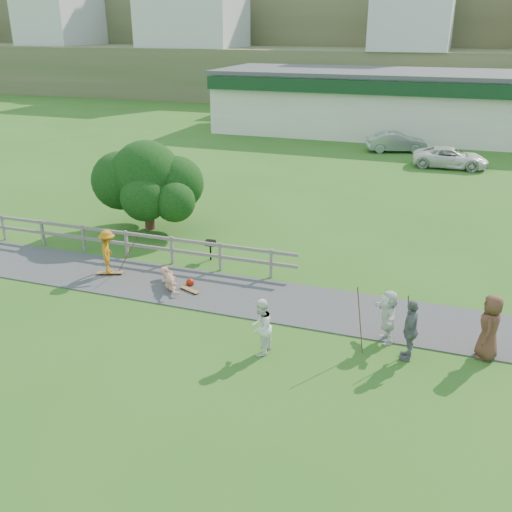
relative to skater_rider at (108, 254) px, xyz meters
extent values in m
plane|color=#2D601B|center=(3.67, -1.54, -0.82)|extent=(260.00, 260.00, 0.00)
cube|color=#323234|center=(3.67, -0.04, -0.80)|extent=(34.00, 3.00, 0.04)
cube|color=#605B55|center=(-6.33, 1.76, -0.27)|extent=(0.10, 0.10, 1.10)
cube|color=#605B55|center=(-4.33, 1.76, -0.27)|extent=(0.10, 0.10, 1.10)
cube|color=#605B55|center=(-2.33, 1.76, -0.27)|extent=(0.10, 0.10, 1.10)
cube|color=#605B55|center=(-0.33, 1.76, -0.27)|extent=(0.10, 0.10, 1.10)
cube|color=#605B55|center=(1.67, 1.76, -0.27)|extent=(0.10, 0.10, 1.10)
cube|color=#605B55|center=(3.67, 1.76, -0.27)|extent=(0.10, 0.10, 1.10)
cube|color=#605B55|center=(5.67, 1.76, -0.27)|extent=(0.10, 0.10, 1.10)
cube|color=#605B55|center=(-0.83, 1.76, 0.18)|extent=(15.00, 0.08, 0.12)
cube|color=#605B55|center=(-0.83, 1.76, -0.27)|extent=(15.00, 0.08, 0.12)
cube|color=beige|center=(7.67, 33.46, 1.58)|extent=(32.00, 10.00, 4.80)
cube|color=#14371C|center=(7.67, 28.26, 3.38)|extent=(32.00, 0.60, 1.00)
cube|color=#4E4D52|center=(7.67, 33.46, 4.13)|extent=(32.50, 10.50, 0.30)
cube|color=#515833|center=(3.67, 53.46, 2.18)|extent=(220.00, 14.00, 6.00)
cube|color=beige|center=(3.67, 53.46, 8.68)|extent=(10.00, 9.00, 7.00)
cube|color=#515833|center=(3.67, 66.46, 5.68)|extent=(220.00, 14.00, 13.00)
cube|color=#515833|center=(3.67, 79.46, 9.68)|extent=(220.00, 14.00, 21.00)
imported|color=#BB7111|center=(0.00, 0.00, 0.00)|extent=(1.05, 1.22, 1.64)
imported|color=tan|center=(2.60, -0.24, -0.49)|extent=(1.67, 1.47, 0.66)
imported|color=white|center=(6.98, -3.27, 0.01)|extent=(0.65, 0.83, 1.66)
imported|color=slate|center=(10.89, -2.17, 0.07)|extent=(0.46, 1.05, 1.78)
imported|color=brown|center=(12.92, -1.39, 0.12)|extent=(0.69, 0.98, 1.88)
imported|color=silver|center=(10.21, -1.42, -0.01)|extent=(0.97, 1.56, 1.61)
imported|color=#979A9E|center=(7.38, 25.94, -0.12)|extent=(4.51, 2.70, 1.40)
imported|color=white|center=(11.22, 22.06, -0.17)|extent=(4.70, 2.24, 1.30)
sphere|color=#9F1A07|center=(3.20, 0.11, -0.67)|extent=(0.29, 0.29, 0.29)
cylinder|color=#512D20|center=(0.60, 0.40, 0.11)|extent=(0.03, 0.03, 1.86)
cylinder|color=#512D20|center=(9.54, -2.30, 0.19)|extent=(0.03, 0.03, 2.02)
cylinder|color=#512D20|center=(10.83, -1.90, 0.07)|extent=(0.03, 0.03, 1.78)
camera|label=1|loc=(11.43, -16.34, 7.74)|focal=40.00mm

